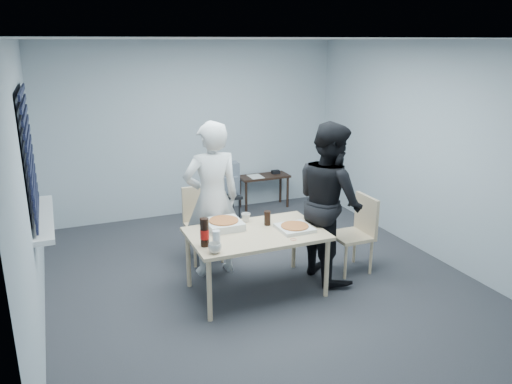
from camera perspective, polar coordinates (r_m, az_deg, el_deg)
name	(u,v)px	position (r m, az deg, el deg)	size (l,w,h in m)	color
room	(32,164)	(5.28, -24.20, 2.90)	(5.00, 5.00, 5.00)	#313136
dining_table	(256,238)	(5.22, 0.02, -5.22)	(1.39, 0.88, 0.68)	#D3B28F
chair_far	(202,218)	(6.12, -6.21, -2.96)	(0.42, 0.42, 0.89)	#D3B28F
chair_right	(358,228)	(5.88, 11.58, -4.09)	(0.42, 0.42, 0.89)	#D3B28F
person_white	(212,199)	(5.59, -5.04, -0.85)	(0.65, 0.42, 1.77)	silver
person_black	(329,201)	(5.56, 8.40, -1.06)	(0.86, 0.47, 1.77)	black
side_table	(264,180)	(7.95, 0.91, 1.34)	(0.80, 0.35, 0.53)	black
stool	(227,202)	(7.12, -3.31, -1.16)	(0.35, 0.35, 0.49)	black
backpack	(227,180)	(7.01, -3.32, 1.42)	(0.33, 0.24, 0.46)	slate
pizza_box_a	(224,224)	(5.30, -3.71, -3.67)	(0.37, 0.37, 0.09)	silver
pizza_box_b	(295,228)	(5.27, 4.45, -4.08)	(0.34, 0.34, 0.05)	silver
mug_a	(215,248)	(4.71, -4.71, -6.38)	(0.12, 0.12, 0.10)	silver
mug_b	(246,217)	(5.48, -1.17, -2.92)	(0.10, 0.10, 0.09)	silver
cola_glass	(267,218)	(5.36, 1.31, -3.00)	(0.07, 0.07, 0.16)	black
soda_bottle	(205,233)	(4.83, -5.89, -4.65)	(0.09, 0.09, 0.28)	black
plastic_cups	(216,240)	(4.78, -4.54, -5.45)	(0.08, 0.08, 0.18)	silver
rubber_band	(293,239)	(5.02, 4.29, -5.43)	(0.06, 0.06, 0.00)	red
papers	(256,176)	(7.85, -0.04, 1.79)	(0.20, 0.28, 0.00)	white
black_box	(276,172)	(8.03, 2.26, 2.30)	(0.12, 0.09, 0.05)	black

